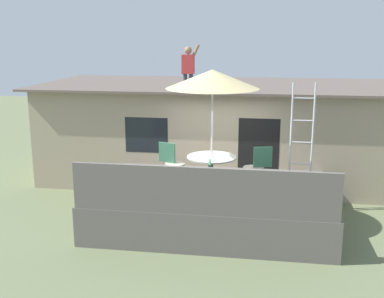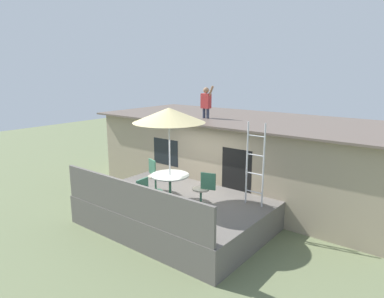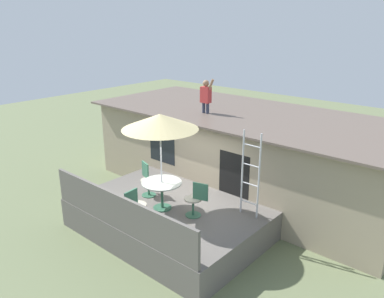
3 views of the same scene
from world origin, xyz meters
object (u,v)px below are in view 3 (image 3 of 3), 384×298
(patio_chair_left, at_px, (147,179))
(patio_chair_near, at_px, (135,206))
(person_figure, at_px, (206,94))
(patio_chair_right, at_px, (196,200))
(patio_table, at_px, (162,188))
(step_ladder, at_px, (250,175))
(patio_umbrella, at_px, (160,122))

(patio_chair_left, distance_m, patio_chair_near, 1.62)
(person_figure, distance_m, patio_chair_right, 3.88)
(patio_table, relative_size, patio_chair_right, 1.13)
(patio_chair_near, bearing_deg, step_ladder, -45.11)
(person_figure, distance_m, patio_chair_near, 4.55)
(step_ladder, relative_size, person_figure, 1.98)
(patio_chair_right, bearing_deg, patio_table, -0.00)
(patio_umbrella, bearing_deg, person_figure, 107.99)
(patio_table, distance_m, step_ladder, 2.30)
(person_figure, bearing_deg, patio_chair_left, -88.69)
(patio_chair_left, bearing_deg, patio_chair_near, -33.02)
(patio_table, height_order, person_figure, person_figure)
(step_ladder, xyz_separation_m, patio_chair_left, (-2.81, -0.85, -0.64))
(patio_table, xyz_separation_m, step_ladder, (1.91, 1.18, 0.51))
(patio_table, bearing_deg, patio_umbrella, 0.00)
(patio_umbrella, xyz_separation_m, person_figure, (-0.96, 2.97, 0.13))
(patio_chair_left, distance_m, patio_chair_right, 1.84)
(patio_umbrella, bearing_deg, patio_chair_left, 160.25)
(patio_umbrella, bearing_deg, step_ladder, 31.66)
(patio_table, distance_m, patio_chair_near, 0.98)
(patio_chair_near, bearing_deg, patio_table, -0.00)
(patio_table, distance_m, patio_chair_left, 0.97)
(patio_umbrella, distance_m, patio_chair_left, 2.12)
(patio_chair_left, bearing_deg, patio_table, -0.00)
(patio_table, xyz_separation_m, patio_umbrella, (0.00, 0.00, 1.76))
(patio_table, relative_size, person_figure, 0.94)
(step_ladder, height_order, patio_chair_near, step_ladder)
(person_figure, bearing_deg, patio_table, -72.01)
(patio_table, height_order, patio_chair_right, patio_chair_right)
(patio_chair_right, xyz_separation_m, patio_chair_near, (-0.86, -1.23, 0.00))
(patio_table, height_order, patio_umbrella, patio_umbrella)
(patio_chair_right, bearing_deg, patio_chair_left, -17.44)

